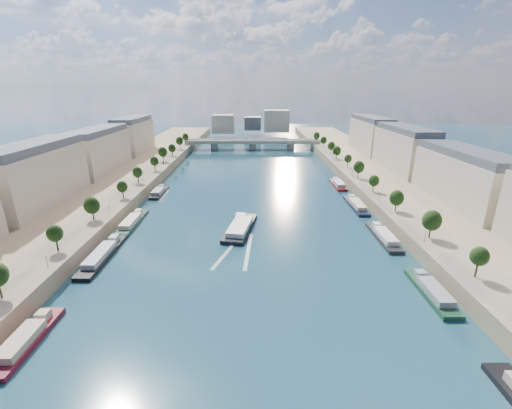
{
  "coord_description": "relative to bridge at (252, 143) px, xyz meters",
  "views": [
    {
      "loc": [
        0.77,
        -48.76,
        49.46
      ],
      "look_at": [
        1.75,
        80.71,
        5.0
      ],
      "focal_mm": 24.0,
      "sensor_mm": 36.0,
      "label": 1
    }
  ],
  "objects": [
    {
      "name": "lamps_right",
      "position": [
        52.5,
        -133.96,
        2.7
      ],
      "size": [
        0.36,
        200.36,
        4.28
      ],
      "color": "black",
      "rests_on": "ground"
    },
    {
      "name": "moored_barges_left",
      "position": [
        -45.5,
        -194.8,
        -4.24
      ],
      "size": [
        5.0,
        152.17,
        3.6
      ],
      "color": "#151E30",
      "rests_on": "ground"
    },
    {
      "name": "buildings_right",
      "position": [
        85.0,
        -126.96,
        11.37
      ],
      "size": [
        16.0,
        226.0,
        23.2
      ],
      "color": "beige",
      "rests_on": "ground"
    },
    {
      "name": "moored_barges_right",
      "position": [
        45.5,
        -183.21,
        -4.24
      ],
      "size": [
        5.0,
        160.32,
        3.6
      ],
      "color": "black",
      "rests_on": "ground"
    },
    {
      "name": "pave_right",
      "position": [
        57.0,
        -138.96,
        -0.03
      ],
      "size": [
        14.0,
        520.0,
        0.1
      ],
      "primitive_type": "cube",
      "color": "gray",
      "rests_on": "quay_right"
    },
    {
      "name": "skyline",
      "position": [
        3.19,
        80.56,
        9.57
      ],
      "size": [
        79.0,
        42.0,
        22.0
      ],
      "color": "beige",
      "rests_on": "ground"
    },
    {
      "name": "bridge",
      "position": [
        0.0,
        0.0,
        0.0
      ],
      "size": [
        112.0,
        12.0,
        8.15
      ],
      "color": "#C1B79E",
      "rests_on": "ground"
    },
    {
      "name": "wake",
      "position": [
        -4.18,
        -188.95,
        -5.06
      ],
      "size": [
        12.33,
        26.02,
        0.04
      ],
      "color": "silver",
      "rests_on": "ground"
    },
    {
      "name": "quay_right",
      "position": [
        72.0,
        -138.96,
        -2.58
      ],
      "size": [
        44.0,
        520.0,
        5.0
      ],
      "primitive_type": "cube",
      "color": "#9E8460",
      "rests_on": "ground"
    },
    {
      "name": "trees_right",
      "position": [
        55.0,
        -128.96,
        5.39
      ],
      "size": [
        4.8,
        268.8,
        8.26
      ],
      "color": "#382B1E",
      "rests_on": "ground"
    },
    {
      "name": "pave_left",
      "position": [
        -57.0,
        -138.96,
        -0.03
      ],
      "size": [
        14.0,
        520.0,
        0.1
      ],
      "primitive_type": "cube",
      "color": "gray",
      "rests_on": "quay_left"
    },
    {
      "name": "ground",
      "position": [
        0.0,
        -138.96,
        -5.08
      ],
      "size": [
        700.0,
        700.0,
        0.0
      ],
      "primitive_type": "plane",
      "color": "#0C2C37",
      "rests_on": "ground"
    },
    {
      "name": "buildings_left",
      "position": [
        -85.0,
        -126.96,
        11.37
      ],
      "size": [
        16.0,
        226.0,
        23.2
      ],
      "color": "beige",
      "rests_on": "ground"
    },
    {
      "name": "quay_left",
      "position": [
        -72.0,
        -138.96,
        -2.58
      ],
      "size": [
        44.0,
        520.0,
        5.0
      ],
      "primitive_type": "cube",
      "color": "#9E8460",
      "rests_on": "ground"
    },
    {
      "name": "trees_left",
      "position": [
        -55.0,
        -136.96,
        5.39
      ],
      "size": [
        4.8,
        268.8,
        8.26
      ],
      "color": "#382B1E",
      "rests_on": "ground"
    },
    {
      "name": "tour_barge",
      "position": [
        -4.18,
        -172.32,
        -4.08
      ],
      "size": [
        12.56,
        27.95,
        3.73
      ],
      "rotation": [
        0.0,
        0.0,
        -0.19
      ],
      "color": "black",
      "rests_on": "ground"
    },
    {
      "name": "lamps_left",
      "position": [
        -52.5,
        -148.96,
        2.7
      ],
      "size": [
        0.36,
        200.36,
        4.28
      ],
      "color": "black",
      "rests_on": "ground"
    }
  ]
}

